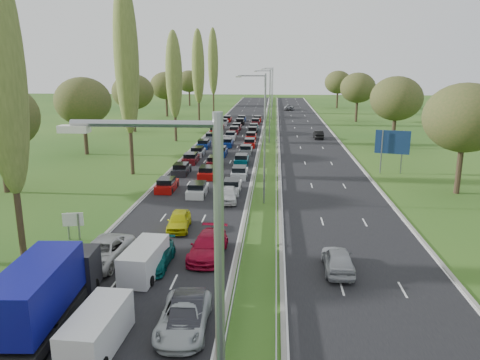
# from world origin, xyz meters

# --- Properties ---
(ground) EXTENTS (260.00, 260.00, 0.00)m
(ground) POSITION_xyz_m (4.50, 80.00, 0.00)
(ground) COLOR #214C17
(ground) RESTS_ON ground
(near_carriageway) EXTENTS (10.50, 215.00, 0.04)m
(near_carriageway) POSITION_xyz_m (-2.25, 82.50, 0.00)
(near_carriageway) COLOR black
(near_carriageway) RESTS_ON ground
(far_carriageway) EXTENTS (10.50, 215.00, 0.04)m
(far_carriageway) POSITION_xyz_m (11.25, 82.50, 0.00)
(far_carriageway) COLOR black
(far_carriageway) RESTS_ON ground
(central_reservation) EXTENTS (2.36, 215.00, 0.32)m
(central_reservation) POSITION_xyz_m (4.50, 82.50, 0.55)
(central_reservation) COLOR gray
(central_reservation) RESTS_ON ground
(lamp_columns) EXTENTS (0.18, 140.18, 12.00)m
(lamp_columns) POSITION_xyz_m (4.50, 78.00, 6.00)
(lamp_columns) COLOR gray
(lamp_columns) RESTS_ON ground
(poplar_row) EXTENTS (2.80, 127.80, 22.44)m
(poplar_row) POSITION_xyz_m (-11.50, 68.17, 12.39)
(poplar_row) COLOR #2D2116
(poplar_row) RESTS_ON ground
(woodland_left) EXTENTS (8.00, 166.00, 11.10)m
(woodland_left) POSITION_xyz_m (-22.00, 62.63, 7.68)
(woodland_left) COLOR #2D2116
(woodland_left) RESTS_ON ground
(woodland_right) EXTENTS (8.00, 153.00, 11.10)m
(woodland_right) POSITION_xyz_m (24.00, 66.67, 7.68)
(woodland_right) COLOR #2D2116
(woodland_right) RESTS_ON ground
(traffic_queue_fill) EXTENTS (9.11, 67.53, 0.80)m
(traffic_queue_fill) POSITION_xyz_m (-2.25, 77.56, 0.44)
(traffic_queue_fill) COLOR #A50C0A
(traffic_queue_fill) RESTS_ON ground
(near_car_2) EXTENTS (3.13, 5.96, 1.60)m
(near_car_2) POSITION_xyz_m (-5.68, 28.28, 0.82)
(near_car_2) COLOR silver
(near_car_2) RESTS_ON near_carriageway
(near_car_7) EXTENTS (1.91, 4.66, 1.35)m
(near_car_7) POSITION_xyz_m (-2.13, 28.25, 0.69)
(near_car_7) COLOR #054E4B
(near_car_7) RESTS_ON near_carriageway
(near_car_8) EXTENTS (1.98, 4.29, 1.42)m
(near_car_8) POSITION_xyz_m (-2.05, 35.24, 0.73)
(near_car_8) COLOR #BDBD0C
(near_car_8) RESTS_ON near_carriageway
(near_car_9) EXTENTS (1.89, 4.60, 1.48)m
(near_car_9) POSITION_xyz_m (1.26, 21.16, 0.76)
(near_car_9) COLOR black
(near_car_9) RESTS_ON near_carriageway
(near_car_10) EXTENTS (2.52, 5.19, 1.42)m
(near_car_10) POSITION_xyz_m (1.13, 20.84, 0.73)
(near_car_10) COLOR #A8AEB1
(near_car_10) RESTS_ON near_carriageway
(near_car_11) EXTENTS (2.49, 5.47, 1.55)m
(near_car_11) POSITION_xyz_m (1.04, 29.98, 0.80)
(near_car_11) COLOR #A20A28
(near_car_11) RESTS_ON near_carriageway
(near_car_12) EXTENTS (1.95, 4.32, 1.44)m
(near_car_12) POSITION_xyz_m (1.06, 43.24, 0.74)
(near_car_12) COLOR white
(near_car_12) RESTS_ON near_carriageway
(far_car_0) EXTENTS (1.84, 4.52, 1.53)m
(far_car_0) POSITION_xyz_m (9.55, 28.31, 0.79)
(far_car_0) COLOR #9DA0A6
(far_car_0) RESTS_ON far_carriageway
(far_car_1) EXTENTS (1.65, 4.37, 1.42)m
(far_car_1) POSITION_xyz_m (13.11, 83.67, 0.73)
(far_car_1) COLOR black
(far_car_1) RESTS_ON far_carriageway
(far_car_2) EXTENTS (2.88, 5.72, 1.55)m
(far_car_2) POSITION_xyz_m (9.36, 137.76, 0.80)
(far_car_2) COLOR gray
(far_car_2) RESTS_ON far_carriageway
(blue_lorry) EXTENTS (2.38, 8.56, 3.61)m
(blue_lorry) POSITION_xyz_m (-5.67, 20.81, 1.89)
(blue_lorry) COLOR black
(blue_lorry) RESTS_ON near_carriageway
(white_van_front) EXTENTS (1.86, 4.75, 1.91)m
(white_van_front) POSITION_xyz_m (-2.50, 19.21, 0.98)
(white_van_front) COLOR silver
(white_van_front) RESTS_ON near_carriageway
(white_van_rear) EXTENTS (1.84, 4.69, 1.88)m
(white_van_rear) POSITION_xyz_m (-2.50, 27.11, 0.97)
(white_van_rear) COLOR silver
(white_van_rear) RESTS_ON near_carriageway
(info_sign) EXTENTS (1.48, 0.44, 2.10)m
(info_sign) POSITION_xyz_m (-9.40, 32.39, 1.37)
(info_sign) COLOR gray
(info_sign) RESTS_ON ground
(direction_sign) EXTENTS (3.90, 1.09, 5.20)m
(direction_sign) POSITION_xyz_m (19.40, 56.71, 3.57)
(direction_sign) COLOR gray
(direction_sign) RESTS_ON ground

